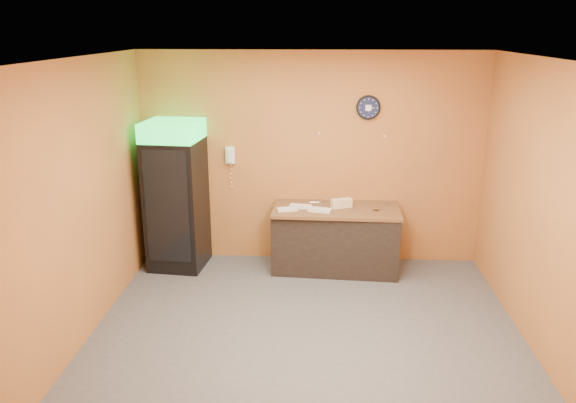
{
  "coord_description": "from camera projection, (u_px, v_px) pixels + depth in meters",
  "views": [
    {
      "loc": [
        0.1,
        -5.24,
        3.08
      ],
      "look_at": [
        -0.23,
        0.6,
        1.25
      ],
      "focal_mm": 35.0,
      "sensor_mm": 36.0,
      "label": 1
    }
  ],
  "objects": [
    {
      "name": "wrapped_sandwich_right",
      "position": [
        301.0,
        206.0,
        7.21
      ],
      "size": [
        0.29,
        0.15,
        0.04
      ],
      "primitive_type": "cube",
      "rotation": [
        0.0,
        0.0,
        -0.15
      ],
      "color": "silver",
      "rests_on": "butcher_paper"
    },
    {
      "name": "left_wall",
      "position": [
        83.0,
        201.0,
        5.62
      ],
      "size": [
        0.02,
        4.0,
        2.8
      ],
      "primitive_type": "cube",
      "color": "#B67033",
      "rests_on": "floor"
    },
    {
      "name": "wall_phone",
      "position": [
        230.0,
        155.0,
        7.4
      ],
      "size": [
        0.12,
        0.11,
        0.22
      ],
      "color": "white",
      "rests_on": "back_wall"
    },
    {
      "name": "sub_roll_stack",
      "position": [
        342.0,
        203.0,
        7.21
      ],
      "size": [
        0.29,
        0.19,
        0.11
      ],
      "rotation": [
        0.0,
        0.0,
        0.39
      ],
      "color": "beige",
      "rests_on": "butcher_paper"
    },
    {
      "name": "ceiling",
      "position": [
        309.0,
        58.0,
        5.08
      ],
      "size": [
        4.5,
        4.0,
        0.02
      ],
      "primitive_type": "cube",
      "color": "white",
      "rests_on": "back_wall"
    },
    {
      "name": "kitchen_tool",
      "position": [
        321.0,
        201.0,
        7.4
      ],
      "size": [
        0.06,
        0.06,
        0.06
      ],
      "primitive_type": "cylinder",
      "color": "silver",
      "rests_on": "butcher_paper"
    },
    {
      "name": "wrapped_sandwich_left",
      "position": [
        287.0,
        209.0,
        7.1
      ],
      "size": [
        0.28,
        0.17,
        0.04
      ],
      "primitive_type": "cube",
      "rotation": [
        0.0,
        0.0,
        0.28
      ],
      "color": "silver",
      "rests_on": "butcher_paper"
    },
    {
      "name": "wall_clock",
      "position": [
        368.0,
        108.0,
        7.13
      ],
      "size": [
        0.31,
        0.06,
        0.31
      ],
      "color": "black",
      "rests_on": "back_wall"
    },
    {
      "name": "prep_counter",
      "position": [
        336.0,
        240.0,
        7.34
      ],
      "size": [
        1.65,
        0.82,
        0.81
      ],
      "primitive_type": "cube",
      "rotation": [
        0.0,
        0.0,
        -0.06
      ],
      "color": "black",
      "rests_on": "floor"
    },
    {
      "name": "right_wall",
      "position": [
        542.0,
        209.0,
        5.38
      ],
      "size": [
        0.02,
        4.0,
        2.8
      ],
      "primitive_type": "cube",
      "color": "#B67033",
      "rests_on": "floor"
    },
    {
      "name": "back_wall",
      "position": [
        311.0,
        159.0,
        7.41
      ],
      "size": [
        4.5,
        0.02,
        2.8
      ],
      "primitive_type": "cube",
      "color": "#B67033",
      "rests_on": "floor"
    },
    {
      "name": "wrapped_sandwich_mid",
      "position": [
        320.0,
        210.0,
        7.06
      ],
      "size": [
        0.31,
        0.18,
        0.04
      ],
      "primitive_type": "cube",
      "rotation": [
        0.0,
        0.0,
        -0.25
      ],
      "color": "silver",
      "rests_on": "butcher_paper"
    },
    {
      "name": "floor",
      "position": [
        306.0,
        331.0,
        5.92
      ],
      "size": [
        4.5,
        4.5,
        0.0
      ],
      "primitive_type": "plane",
      "color": "#47474C",
      "rests_on": "ground"
    },
    {
      "name": "butcher_paper",
      "position": [
        336.0,
        209.0,
        7.22
      ],
      "size": [
        1.64,
        0.83,
        0.04
      ],
      "primitive_type": "cube",
      "rotation": [
        0.0,
        0.0,
        -0.02
      ],
      "color": "brown",
      "rests_on": "prep_counter"
    },
    {
      "name": "beverage_cooler",
      "position": [
        176.0,
        198.0,
        7.26
      ],
      "size": [
        0.75,
        0.76,
        1.95
      ],
      "rotation": [
        0.0,
        0.0,
        -0.1
      ],
      "color": "black",
      "rests_on": "floor"
    }
  ]
}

